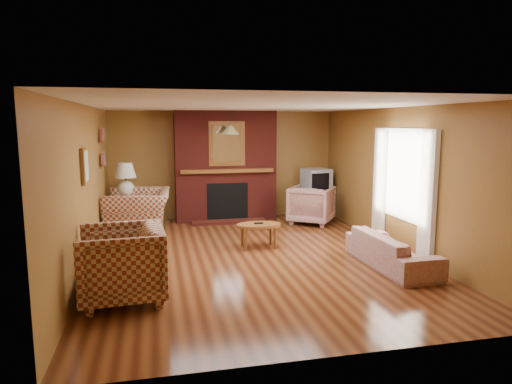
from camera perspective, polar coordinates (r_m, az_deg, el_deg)
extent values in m
plane|color=#421E0E|center=(7.41, -0.20, -8.13)|extent=(6.50, 6.50, 0.00)
plane|color=silver|center=(7.10, -0.21, 10.74)|extent=(6.50, 6.50, 0.00)
plane|color=olive|center=(10.34, -4.06, 3.40)|extent=(6.50, 0.00, 6.50)
plane|color=olive|center=(4.09, 9.59, -4.74)|extent=(6.50, 0.00, 6.50)
plane|color=olive|center=(7.07, -20.42, 0.46)|extent=(0.00, 6.50, 6.50)
plane|color=olive|center=(8.07, 17.43, 1.55)|extent=(0.00, 6.50, 6.50)
cube|color=#5A1913|center=(10.09, -3.85, 3.27)|extent=(2.20, 0.50, 2.40)
cube|color=black|center=(9.97, -3.60, -1.14)|extent=(0.90, 0.06, 0.80)
cube|color=#5A1913|center=(9.88, -3.42, -3.71)|extent=(1.60, 0.35, 0.06)
cube|color=brown|center=(9.84, -3.60, 2.67)|extent=(2.00, 0.18, 0.08)
cube|color=brown|center=(9.82, -3.66, 6.05)|extent=(0.78, 0.05, 0.95)
cube|color=white|center=(9.79, -3.63, 6.05)|extent=(0.62, 0.02, 0.80)
cube|color=beige|center=(7.26, 20.68, -0.56)|extent=(0.08, 0.35, 2.00)
cube|color=beige|center=(8.54, 15.20, 1.00)|extent=(0.08, 0.35, 2.00)
cube|color=white|center=(7.88, 18.05, 2.09)|extent=(0.03, 1.10, 1.50)
cube|color=brown|center=(8.92, -18.65, 3.11)|extent=(0.06, 0.55, 0.04)
cube|color=brown|center=(8.89, -18.79, 5.99)|extent=(0.06, 0.55, 0.04)
cube|color=brown|center=(6.73, -20.66, 3.06)|extent=(0.04, 0.40, 0.50)
cube|color=beige|center=(6.73, -20.45, 3.07)|extent=(0.01, 0.32, 0.42)
cylinder|color=black|center=(9.36, -3.25, 9.11)|extent=(0.01, 0.01, 0.35)
cone|color=tan|center=(9.36, -3.24, 7.77)|extent=(0.36, 0.36, 0.18)
imported|color=maroon|center=(8.99, -14.44, -2.58)|extent=(1.23, 1.39, 0.87)
imported|color=maroon|center=(5.78, -16.47, -8.62)|extent=(1.08, 1.05, 0.92)
imported|color=#B8A38E|center=(7.16, 16.62, -7.00)|extent=(0.74, 1.76, 0.51)
imported|color=#B8A38E|center=(9.85, 6.96, -1.60)|extent=(1.21, 1.21, 0.80)
ellipsoid|color=brown|center=(7.86, 0.32, -4.16)|extent=(0.77, 0.48, 0.05)
cube|color=black|center=(7.85, 0.32, -3.92)|extent=(0.15, 0.05, 0.02)
cylinder|color=brown|center=(8.11, 1.87, -5.29)|extent=(0.05, 0.05, 0.38)
cylinder|color=brown|center=(8.00, -1.74, -5.48)|extent=(0.05, 0.05, 0.38)
cylinder|color=brown|center=(7.82, 2.43, -5.82)|extent=(0.05, 0.05, 0.38)
cylinder|color=brown|center=(7.71, -1.31, -6.03)|extent=(0.05, 0.05, 0.38)
cube|color=brown|center=(9.58, -15.81, -2.58)|extent=(0.54, 0.54, 0.66)
sphere|color=silver|center=(9.49, -15.94, 0.38)|extent=(0.34, 0.34, 0.34)
cylinder|color=black|center=(9.47, -15.98, 1.51)|extent=(0.03, 0.03, 0.10)
cone|color=white|center=(9.45, -16.03, 2.65)|extent=(0.42, 0.42, 0.29)
cube|color=black|center=(10.53, 7.47, -1.51)|extent=(0.56, 0.51, 0.60)
cube|color=#AEB1B6|center=(10.45, 7.53, 1.50)|extent=(0.64, 0.62, 0.51)
cube|color=black|center=(10.19, 8.07, 1.31)|extent=(0.43, 0.09, 0.37)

